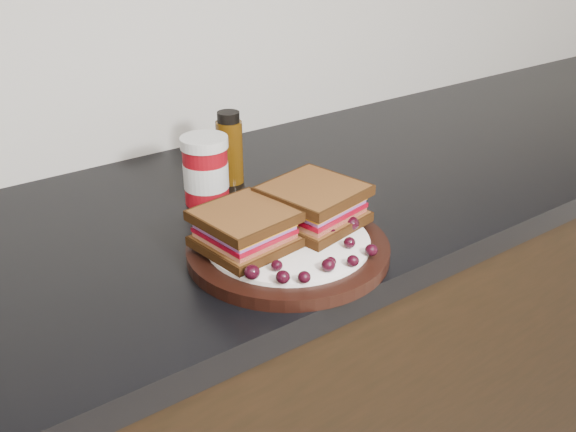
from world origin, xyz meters
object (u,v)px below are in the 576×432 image
Objects in this scene: sandwich_left at (245,229)px; oil_bottle at (230,148)px; plate at (288,249)px; condiment_jar at (206,170)px.

oil_bottle reaches higher than sandwich_left.
plate is 2.52× the size of condiment_jar.
sandwich_left is 0.28m from oil_bottle.
oil_bottle is (0.07, 0.27, 0.05)m from plate.
condiment_jar reaches higher than sandwich_left.
oil_bottle is at bearing 33.20° from condiment_jar.
condiment_jar is (-0.00, 0.22, 0.05)m from plate.
sandwich_left is 1.03× the size of condiment_jar.
oil_bottle is (0.07, 0.05, 0.01)m from condiment_jar.
condiment_jar is 0.88× the size of oil_bottle.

